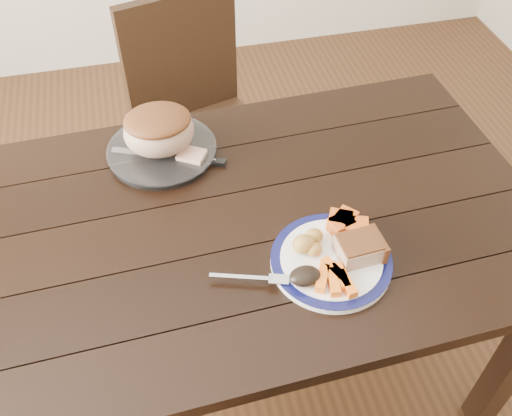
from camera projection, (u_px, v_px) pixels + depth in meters
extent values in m
plane|color=#472B16|center=(232.00, 367.00, 1.95)|extent=(4.00, 4.00, 0.00)
cube|color=black|center=(223.00, 227.00, 1.42)|extent=(1.63, 0.95, 0.04)
cube|color=black|center=(512.00, 361.00, 1.58)|extent=(0.07, 0.07, 0.71)
cube|color=black|center=(398.00, 182.00, 2.06)|extent=(0.07, 0.07, 0.71)
cube|color=black|center=(209.00, 144.00, 2.06)|extent=(0.52, 0.52, 0.04)
cube|color=black|center=(180.00, 57.00, 2.00)|extent=(0.42, 0.15, 0.46)
cube|color=black|center=(233.00, 149.00, 2.40)|extent=(0.04, 0.04, 0.43)
cube|color=black|center=(275.00, 203.00, 2.19)|extent=(0.04, 0.04, 0.43)
cube|color=black|center=(153.00, 177.00, 2.28)|extent=(0.04, 0.04, 0.43)
cube|color=black|center=(190.00, 237.00, 2.07)|extent=(0.04, 0.04, 0.43)
cylinder|color=white|center=(331.00, 261.00, 1.31)|extent=(0.28, 0.28, 0.02)
torus|color=#0C0E3D|center=(331.00, 259.00, 1.30)|extent=(0.28, 0.28, 0.02)
cylinder|color=white|center=(162.00, 151.00, 1.57)|extent=(0.29, 0.29, 0.02)
cube|color=tan|center=(359.00, 248.00, 1.29)|extent=(0.10, 0.08, 0.04)
ellipsoid|color=gold|center=(314.00, 249.00, 1.30)|extent=(0.04, 0.03, 0.03)
ellipsoid|color=gold|center=(314.00, 236.00, 1.32)|extent=(0.04, 0.04, 0.04)
ellipsoid|color=gold|center=(304.00, 244.00, 1.30)|extent=(0.05, 0.05, 0.04)
cube|color=orange|center=(334.00, 282.00, 1.24)|extent=(0.03, 0.07, 0.02)
cube|color=orange|center=(333.00, 270.00, 1.26)|extent=(0.05, 0.07, 0.02)
cube|color=orange|center=(322.00, 278.00, 1.25)|extent=(0.05, 0.07, 0.02)
cube|color=orange|center=(341.00, 277.00, 1.25)|extent=(0.02, 0.07, 0.02)
cube|color=orange|center=(346.00, 284.00, 1.24)|extent=(0.03, 0.07, 0.02)
cube|color=orange|center=(341.00, 226.00, 1.34)|extent=(0.07, 0.06, 0.04)
cube|color=orange|center=(356.00, 228.00, 1.34)|extent=(0.07, 0.06, 0.04)
cube|color=orange|center=(340.00, 221.00, 1.35)|extent=(0.07, 0.06, 0.04)
cube|color=orange|center=(345.00, 220.00, 1.35)|extent=(0.07, 0.07, 0.04)
ellipsoid|color=black|center=(305.00, 276.00, 1.24)|extent=(0.07, 0.05, 0.03)
cube|color=silver|center=(241.00, 278.00, 1.26)|extent=(0.14, 0.05, 0.00)
cube|color=silver|center=(279.00, 280.00, 1.26)|extent=(0.05, 0.04, 0.00)
ellipsoid|color=tan|center=(159.00, 132.00, 1.52)|extent=(0.19, 0.16, 0.12)
cube|color=tan|center=(192.00, 156.00, 1.53)|extent=(0.09, 0.08, 0.02)
cube|color=silver|center=(147.00, 156.00, 1.57)|extent=(0.19, 0.10, 0.00)
cube|color=black|center=(204.00, 161.00, 1.54)|extent=(0.12, 0.06, 0.01)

